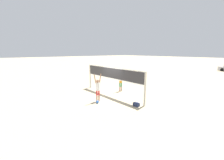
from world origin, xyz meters
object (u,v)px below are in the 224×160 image
object	(u,v)px
player_blocker	(121,80)
volleyball	(97,102)
volleyball_net	(112,76)
gear_bag	(136,104)
player_spiker	(98,87)

from	to	relation	value
player_blocker	volleyball	xyz separation A→B (m)	(1.44, -3.79, -0.99)
volleyball	volleyball_net	bearing A→B (deg)	113.58
gear_bag	volleyball_net	bearing A→B (deg)	171.37
player_blocker	gear_bag	distance (m)	4.36
volleyball_net	player_spiker	size ratio (longest dim) A/B	3.40
player_blocker	player_spiker	bearing A→B (deg)	17.39
volleyball_net	gear_bag	xyz separation A→B (m)	(3.34, -0.51, -1.61)
volleyball	gear_bag	bearing A→B (deg)	37.96
volleyball_net	volleyball	distance (m)	3.01
volleyball_net	player_spiker	xyz separation A→B (m)	(0.67, -2.02, -0.57)
player_blocker	gear_bag	world-z (taller)	player_blocker
player_blocker	gear_bag	size ratio (longest dim) A/B	4.95
player_spiker	volleyball	bearing A→B (deg)	-131.02
player_spiker	player_blocker	xyz separation A→B (m)	(-1.09, 3.49, -0.06)
volleyball_net	gear_bag	distance (m)	3.74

